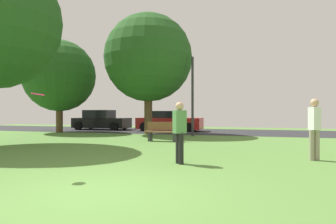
# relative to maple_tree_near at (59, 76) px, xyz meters

# --- Properties ---
(ground_plane) EXTENTS (44.00, 44.00, 0.00)m
(ground_plane) POSITION_rel_maple_tree_near_xyz_m (9.80, -12.64, -3.76)
(ground_plane) COLOR #547F38
(road_strip) EXTENTS (44.00, 6.40, 0.01)m
(road_strip) POSITION_rel_maple_tree_near_xyz_m (9.80, 3.36, -3.75)
(road_strip) COLOR #28282B
(road_strip) RESTS_ON ground_plane
(maple_tree_near) EXTENTS (4.74, 4.74, 6.14)m
(maple_tree_near) POSITION_rel_maple_tree_near_xyz_m (0.00, 0.00, 0.00)
(maple_tree_near) COLOR brown
(maple_tree_near) RESTS_ON ground_plane
(oak_tree_left) EXTENTS (5.41, 5.41, 7.41)m
(oak_tree_left) POSITION_rel_maple_tree_near_xyz_m (6.18, 0.23, 0.94)
(oak_tree_left) COLOR brown
(oak_tree_left) RESTS_ON ground_plane
(person_thrower) EXTENTS (0.38, 0.38, 1.67)m
(person_thrower) POSITION_rel_maple_tree_near_xyz_m (10.54, -9.46, -2.84)
(person_thrower) COLOR black
(person_thrower) RESTS_ON ground_plane
(person_walking) EXTENTS (0.32, 0.38, 1.78)m
(person_walking) POSITION_rel_maple_tree_near_xyz_m (14.15, -7.84, -2.76)
(person_walking) COLOR gray
(person_walking) RESTS_ON ground_plane
(frisbee_disc) EXTENTS (0.34, 0.34, 0.06)m
(frisbee_disc) POSITION_rel_maple_tree_near_xyz_m (7.94, -11.83, -1.96)
(frisbee_disc) COLOR #EA2D6B
(parked_car_black) EXTENTS (4.18, 2.04, 1.49)m
(parked_car_black) POSITION_rel_maple_tree_near_xyz_m (1.25, 3.42, -3.08)
(parked_car_black) COLOR black
(parked_car_black) RESTS_ON ground_plane
(parked_car_red) EXTENTS (4.55, 2.03, 1.42)m
(parked_car_red) POSITION_rel_maple_tree_near_xyz_m (6.65, 3.36, -3.10)
(parked_car_red) COLOR #B21E1E
(parked_car_red) RESTS_ON ground_plane
(park_bench) EXTENTS (1.60, 0.45, 0.90)m
(park_bench) POSITION_rel_maple_tree_near_xyz_m (8.34, -3.78, -3.29)
(park_bench) COLOR brown
(park_bench) RESTS_ON ground_plane
(street_lamp_post) EXTENTS (0.14, 0.14, 4.50)m
(street_lamp_post) POSITION_rel_maple_tree_near_xyz_m (9.09, -0.44, -1.51)
(street_lamp_post) COLOR #2D2D33
(street_lamp_post) RESTS_ON ground_plane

